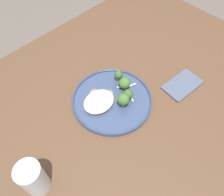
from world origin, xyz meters
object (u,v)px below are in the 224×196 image
Objects in this scene: seared_scallop_half_hidden at (100,107)px; water_glass at (34,179)px; seared_scallop_front_small at (109,94)px; broccoli_floret_rear_charred at (128,94)px; dinner_plate at (112,100)px; seared_scallop_tiny_bay at (95,94)px; seared_scallop_right_edge at (93,101)px; folded_napkin at (182,85)px; seared_scallop_tilted_round at (101,97)px; seared_scallop_left_edge at (100,102)px; broccoli_floret_front_edge at (125,83)px; broccoli_floret_left_leaning at (119,75)px; broccoli_floret_center_pile at (123,100)px.

water_glass is at bearing 11.59° from seared_scallop_half_hidden.
broccoli_floret_rear_charred is (-0.04, 0.06, 0.02)m from seared_scallop_front_small.
dinner_plate is 8.28× the size of seared_scallop_tiny_bay.
seared_scallop_tiny_bay is at bearing -145.86° from seared_scallop_right_edge.
seared_scallop_right_edge is 0.35m from folded_napkin.
seared_scallop_tiny_bay is (0.01, -0.02, 0.00)m from seared_scallop_tilted_round.
seared_scallop_left_edge and seared_scallop_tiny_bay have the same top height.
seared_scallop_half_hidden reaches higher than seared_scallop_tilted_round.
seared_scallop_tiny_bay is (-0.02, -0.05, 0.00)m from seared_scallop_half_hidden.
folded_napkin is (-0.61, 0.08, -0.05)m from water_glass.
broccoli_floret_rear_charred is 0.32× the size of folded_napkin.
folded_napkin is (-0.24, 0.14, -0.00)m from dinner_plate.
water_glass is (0.36, 0.06, 0.05)m from dinner_plate.
seared_scallop_half_hidden is 0.06m from seared_scallop_tiny_bay.
seared_scallop_right_edge is 0.47× the size of broccoli_floret_rear_charred.
seared_scallop_half_hidden is (0.06, -0.00, 0.01)m from dinner_plate.
seared_scallop_half_hidden is 0.04m from seared_scallop_right_edge.
seared_scallop_front_small is at bearing -163.62° from seared_scallop_half_hidden.
broccoli_floret_left_leaning is at bearing -105.13° from broccoli_floret_front_edge.
seared_scallop_left_edge is 0.09m from broccoli_floret_center_pile.
seared_scallop_tiny_bay is at bearing -114.82° from seared_scallop_half_hidden.
seared_scallop_tilted_round is 0.74× the size of seared_scallop_tiny_bay.
seared_scallop_half_hidden reaches higher than seared_scallop_right_edge.
seared_scallop_left_edge is 0.11m from broccoli_floret_front_edge.
seared_scallop_tiny_bay is 0.11m from broccoli_floret_center_pile.
seared_scallop_tiny_bay reaches higher than seared_scallop_right_edge.
broccoli_floret_rear_charred is (-0.07, 0.07, 0.02)m from seared_scallop_tilted_round.
seared_scallop_tiny_bay is 0.23× the size of folded_napkin.
seared_scallop_right_edge is 0.13m from broccoli_floret_front_edge.
seared_scallop_left_edge is 0.16× the size of folded_napkin.
dinner_plate is 0.37m from water_glass.
broccoli_floret_center_pile is 0.48× the size of water_glass.
seared_scallop_left_edge reaches higher than dinner_plate.
folded_napkin is at bearing 146.75° from seared_scallop_front_small.
dinner_plate is 0.10m from broccoli_floret_left_leaning.
seared_scallop_tilted_round is 0.10m from broccoli_floret_rear_charred.
seared_scallop_front_small is (-0.06, -0.02, 0.00)m from seared_scallop_half_hidden.
broccoli_floret_left_leaning reaches higher than seared_scallop_front_small.
broccoli_floret_center_pile reaches higher than seared_scallop_left_edge.
broccoli_floret_left_leaning is (-0.14, -0.04, 0.02)m from seared_scallop_half_hidden.
seared_scallop_front_small is 1.03× the size of seared_scallop_tilted_round.
water_glass is (0.37, 0.08, 0.03)m from seared_scallop_front_small.
seared_scallop_front_small reaches higher than seared_scallop_right_edge.
seared_scallop_right_edge reaches higher than dinner_plate.
broccoli_floret_front_edge is (-0.07, -0.00, 0.03)m from dinner_plate.
broccoli_floret_center_pile reaches higher than seared_scallop_tilted_round.
broccoli_floret_front_edge is (-0.11, 0.01, 0.02)m from seared_scallop_left_edge.
broccoli_floret_rear_charred reaches higher than seared_scallop_tilted_round.
broccoli_floret_center_pile is at bearing 145.30° from seared_scallop_half_hidden.
broccoli_floret_left_leaning is 0.95× the size of broccoli_floret_front_edge.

